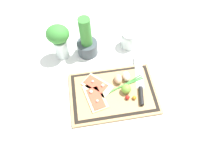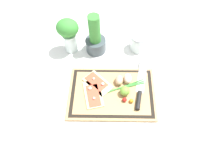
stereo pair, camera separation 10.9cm
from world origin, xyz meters
The scene contains 14 objects.
ground_plane centered at (0.00, 0.00, 0.00)m, with size 6.00×6.00×0.00m, color white.
cutting_board centered at (0.00, 0.00, 0.01)m, with size 0.43×0.30×0.02m.
pizza_slice_near centered at (-0.09, -0.02, 0.02)m, with size 0.12×0.17×0.02m.
pizza_slice_far centered at (-0.07, 0.05, 0.02)m, with size 0.16×0.16×0.02m.
knife centered at (0.14, 0.00, 0.03)m, with size 0.08×0.31×0.02m.
egg_brown centered at (0.04, 0.06, 0.04)m, with size 0.04×0.06×0.04m, color tan.
egg_pink centered at (0.08, 0.07, 0.04)m, with size 0.04×0.06×0.04m, color beige.
lime centered at (0.06, -0.01, 0.04)m, with size 0.05×0.05×0.05m, color #70A838.
cherry_tomato_red centered at (0.06, -0.05, 0.03)m, with size 0.02×0.02×0.02m, color red.
cherry_tomato_yellow centered at (0.09, -0.05, 0.03)m, with size 0.02×0.02×0.02m, color orange.
scallion_bunch centered at (0.02, 0.02, 0.02)m, with size 0.29×0.13×0.01m.
herb_pot centered at (-0.09, 0.30, 0.08)m, with size 0.11×0.11×0.24m.
sauce_jar centered at (0.15, 0.31, 0.04)m, with size 0.10×0.10×0.10m.
herb_glass centered at (-0.24, 0.30, 0.13)m, with size 0.12×0.10×0.21m.
Camera 1 is at (-0.10, -0.55, 0.95)m, focal length 35.00 mm.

